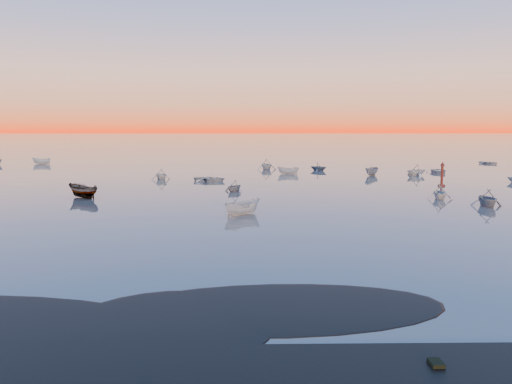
{
  "coord_description": "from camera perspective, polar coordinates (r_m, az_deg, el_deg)",
  "views": [
    {
      "loc": [
        1.31,
        -20.61,
        8.2
      ],
      "look_at": [
        2.07,
        28.0,
        1.52
      ],
      "focal_mm": 35.0,
      "sensor_mm": 36.0,
      "label": 1
    }
  ],
  "objects": [
    {
      "name": "ground",
      "position": [
        120.89,
        -1.52,
        3.94
      ],
      "size": [
        600.0,
        600.0,
        0.0
      ],
      "primitive_type": "plane",
      "color": "#625A51",
      "rests_on": "ground"
    },
    {
      "name": "boat_near_center",
      "position": [
        45.36,
        -1.56,
        -2.59
      ],
      "size": [
        3.68,
        4.08,
        1.35
      ],
      "primitive_type": "imported",
      "rotation": [
        0.0,
        0.0,
        2.23
      ],
      "color": "silver",
      "rests_on": "ground"
    },
    {
      "name": "channel_marker",
      "position": [
        70.1,
        20.48,
        1.7
      ],
      "size": [
        0.94,
        0.94,
        3.33
      ],
      "color": "#4D1710",
      "rests_on": "ground"
    },
    {
      "name": "moored_fleet",
      "position": [
        74.07,
        -1.91,
        1.47
      ],
      "size": [
        124.0,
        58.0,
        1.2
      ],
      "primitive_type": null,
      "color": "silver",
      "rests_on": "ground"
    },
    {
      "name": "boat_near_right",
      "position": [
        55.14,
        24.9,
        -1.46
      ],
      "size": [
        3.82,
        1.79,
        1.32
      ],
      "primitive_type": "imported",
      "rotation": [
        0.0,
        0.0,
        3.12
      ],
      "color": "slate",
      "rests_on": "ground"
    },
    {
      "name": "mud_lobes",
      "position": [
        21.29,
        -4.5,
        -14.83
      ],
      "size": [
        140.0,
        6.0,
        0.07
      ],
      "primitive_type": null,
      "color": "black",
      "rests_on": "ground"
    }
  ]
}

